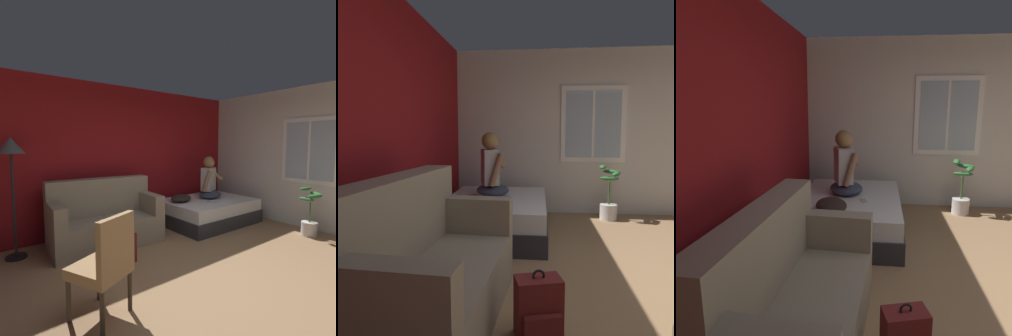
{
  "view_description": "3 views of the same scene",
  "coord_description": "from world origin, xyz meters",
  "views": [
    {
      "loc": [
        -2.17,
        -1.86,
        1.6
      ],
      "look_at": [
        0.79,
        1.97,
        1.17
      ],
      "focal_mm": 28.0,
      "sensor_mm": 36.0,
      "label": 1
    },
    {
      "loc": [
        -2.57,
        1.26,
        1.34
      ],
      "look_at": [
        0.61,
        1.59,
        1.0
      ],
      "focal_mm": 35.0,
      "sensor_mm": 36.0,
      "label": 2
    },
    {
      "loc": [
        -2.46,
        1.46,
        1.79
      ],
      "look_at": [
        0.89,
        1.83,
        1.05
      ],
      "focal_mm": 35.0,
      "sensor_mm": 36.0,
      "label": 3
    }
  ],
  "objects": [
    {
      "name": "potted_plant",
      "position": [
        2.56,
        0.19,
        0.3
      ],
      "size": [
        0.39,
        0.37,
        0.85
      ],
      "color": "silver",
      "rests_on": "ground"
    },
    {
      "name": "cell_phone",
      "position": [
        1.55,
        1.65,
        0.48
      ],
      "size": [
        0.16,
        0.1,
        0.01
      ],
      "primitive_type": "cube",
      "rotation": [
        0.0,
        0.0,
        1.85
      ],
      "color": "#B7B7BC",
      "rests_on": "bed"
    },
    {
      "name": "wall_back_accent",
      "position": [
        0.0,
        2.73,
        1.35
      ],
      "size": [
        10.84,
        0.16,
        2.7
      ],
      "primitive_type": "cube",
      "color": "maroon",
      "rests_on": "ground"
    },
    {
      "name": "backpack",
      "position": [
        -0.53,
        1.26,
        0.19
      ],
      "size": [
        0.29,
        0.34,
        0.46
      ],
      "color": "maroon",
      "rests_on": "ground"
    },
    {
      "name": "wall_side_with_window",
      "position": [
        3.0,
        0.01,
        1.35
      ],
      "size": [
        0.19,
        6.7,
        2.7
      ],
      "color": "silver",
      "rests_on": "ground"
    },
    {
      "name": "bed",
      "position": [
        1.72,
        1.84,
        0.24
      ],
      "size": [
        1.85,
        1.35,
        0.48
      ],
      "color": "#2D2D33",
      "rests_on": "ground"
    },
    {
      "name": "throw_pillow",
      "position": [
        1.13,
        2.0,
        0.55
      ],
      "size": [
        0.56,
        0.48,
        0.14
      ],
      "primitive_type": "ellipsoid",
      "rotation": [
        0.0,
        0.0,
        0.29
      ],
      "color": "#2D231E",
      "rests_on": "bed"
    },
    {
      "name": "couch",
      "position": [
        -0.45,
        2.04,
        0.39
      ],
      "size": [
        1.75,
        0.93,
        1.04
      ],
      "color": "gray",
      "rests_on": "ground"
    },
    {
      "name": "person_seated",
      "position": [
        1.84,
        1.92,
        0.84
      ],
      "size": [
        0.64,
        0.59,
        0.88
      ],
      "color": "#383D51",
      "rests_on": "bed"
    }
  ]
}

